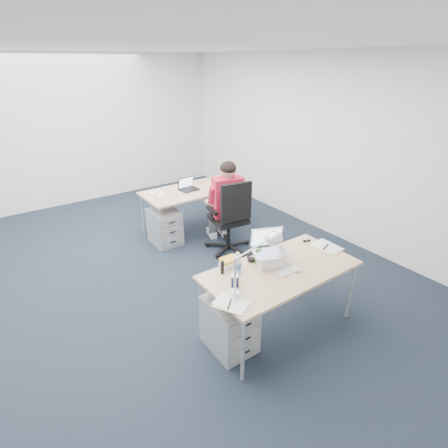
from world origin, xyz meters
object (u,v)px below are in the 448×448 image
at_px(silver_laptop, 271,249).
at_px(dark_laptop, 189,184).
at_px(headphones, 255,257).
at_px(can_koozie, 235,281).
at_px(desk_lamp, 250,265).
at_px(office_chair, 229,231).
at_px(computer_mouse, 296,269).
at_px(bear_figurine, 258,256).
at_px(water_bottle, 238,263).
at_px(book_stack, 230,262).
at_px(drawer_pedestal_far, 165,227).
at_px(drawer_pedestal_near, 230,324).
at_px(wireless_keyboard, 289,271).
at_px(seated_person, 224,204).
at_px(desk_near, 280,273).
at_px(sunglasses, 307,241).
at_px(far_cup, 214,183).
at_px(cordless_phone, 222,267).
at_px(desk_far, 192,192).

bearing_deg(silver_laptop, dark_laptop, 101.42).
xyz_separation_m(headphones, can_koozie, (-0.48, -0.28, 0.04)).
bearing_deg(can_koozie, desk_lamp, -65.60).
distance_m(office_chair, computer_mouse, 1.90).
height_order(silver_laptop, bear_figurine, silver_laptop).
height_order(headphones, water_bottle, water_bottle).
relative_size(silver_laptop, book_stack, 1.93).
distance_m(drawer_pedestal_far, silver_laptop, 2.42).
distance_m(drawer_pedestal_near, wireless_keyboard, 0.79).
xyz_separation_m(seated_person, headphones, (-0.70, -1.55, 0.07)).
bearing_deg(desk_near, drawer_pedestal_far, 92.55).
bearing_deg(can_koozie, wireless_keyboard, -10.83).
bearing_deg(bear_figurine, office_chair, 60.91).
bearing_deg(bear_figurine, drawer_pedestal_far, 86.40).
height_order(computer_mouse, sunglasses, computer_mouse).
xyz_separation_m(desk_near, far_cup, (0.88, 2.54, 0.09)).
bearing_deg(drawer_pedestal_far, desk_near, -87.45).
relative_size(office_chair, silver_laptop, 3.12).
bearing_deg(dark_laptop, wireless_keyboard, -103.43).
distance_m(desk_near, book_stack, 0.53).
relative_size(wireless_keyboard, water_bottle, 1.04).
distance_m(cordless_phone, far_cup, 2.67).
bearing_deg(book_stack, desk_far, 68.66).
height_order(silver_laptop, far_cup, silver_laptop).
bearing_deg(headphones, silver_laptop, -96.86).
relative_size(wireless_keyboard, computer_mouse, 2.67).
bearing_deg(headphones, computer_mouse, -86.18).
relative_size(desk_near, cordless_phone, 11.93).
bearing_deg(bear_figurine, desk_lamp, -142.71).
distance_m(seated_person, drawer_pedestal_near, 2.21).
distance_m(drawer_pedestal_far, cordless_phone, 2.28).
distance_m(drawer_pedestal_near, dark_laptop, 2.80).
height_order(drawer_pedestal_far, cordless_phone, cordless_phone).
bearing_deg(computer_mouse, cordless_phone, 141.08).
relative_size(desk_near, water_bottle, 6.68).
bearing_deg(desk_far, can_koozie, -112.28).
bearing_deg(bear_figurine, can_koozie, -159.67).
xyz_separation_m(drawer_pedestal_near, dark_laptop, (1.04, 2.53, 0.56)).
bearing_deg(seated_person, far_cup, 84.72).
distance_m(drawer_pedestal_near, book_stack, 0.62).
bearing_deg(book_stack, drawer_pedestal_far, 82.53).
xyz_separation_m(book_stack, sunglasses, (1.03, -0.10, -0.03)).
height_order(computer_mouse, bear_figurine, bear_figurine).
relative_size(drawer_pedestal_near, water_bottle, 2.30).
relative_size(office_chair, water_bottle, 4.72).
relative_size(drawer_pedestal_far, dark_laptop, 1.90).
height_order(drawer_pedestal_far, headphones, headphones).
bearing_deg(silver_laptop, desk_lamp, -130.83).
height_order(silver_laptop, wireless_keyboard, silver_laptop).
relative_size(cordless_phone, far_cup, 1.51).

